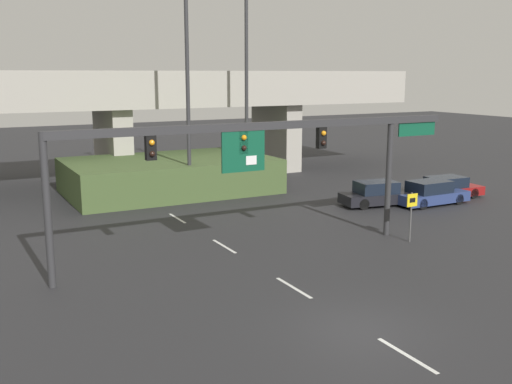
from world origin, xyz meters
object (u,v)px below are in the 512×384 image
highway_light_pole_near (246,58)px  parked_sedan_far_right (447,188)px  signal_gantry (264,146)px  speed_limit_sign (411,210)px  parked_sedan_near_right (378,194)px  highway_light_pole_far (187,44)px  parked_sedan_mid_right (431,194)px

highway_light_pole_near → parked_sedan_far_right: size_ratio=3.66×
signal_gantry → speed_limit_sign: size_ratio=7.94×
signal_gantry → highway_light_pole_near: bearing=65.7°
parked_sedan_far_right → parked_sedan_near_right: bearing=178.7°
speed_limit_sign → highway_light_pole_near: bearing=91.2°
highway_light_pole_far → parked_sedan_far_right: (14.62, -6.76, -8.79)m
parked_sedan_far_right → highway_light_pole_far: bearing=157.8°
parked_sedan_near_right → speed_limit_sign: bearing=-108.7°
highway_light_pole_near → parked_sedan_near_right: 12.86m
speed_limit_sign → highway_light_pole_far: 16.52m
highway_light_pole_near → parked_sedan_mid_right: (7.03, -10.42, -8.08)m
signal_gantry → parked_sedan_mid_right: bearing=17.0°
parked_sedan_near_right → parked_sedan_far_right: 5.24m
parked_sedan_far_right → parked_sedan_mid_right: bearing=-155.2°
highway_light_pole_near → highway_light_pole_far: (-5.31, -2.73, 0.69)m
parked_sedan_far_right → highway_light_pole_near: bearing=137.1°
parked_sedan_mid_right → signal_gantry: bearing=-163.5°
speed_limit_sign → parked_sedan_near_right: 7.94m
highway_light_pole_near → signal_gantry: bearing=-114.3°
parked_sedan_mid_right → parked_sedan_far_right: bearing=21.6°
highway_light_pole_near → parked_sedan_far_right: bearing=-45.6°
highway_light_pole_far → parked_sedan_near_right: bearing=-34.3°
parked_sedan_far_right → signal_gantry: bearing=-159.6°
speed_limit_sign → highway_light_pole_near: highway_light_pole_near is taller
speed_limit_sign → highway_light_pole_far: highway_light_pole_far is taller
highway_light_pole_near → parked_sedan_mid_right: size_ratio=3.59×
highway_light_pole_near → parked_sedan_mid_right: bearing=-56.0°
highway_light_pole_near → highway_light_pole_far: highway_light_pole_far is taller
parked_sedan_near_right → highway_light_pole_far: bearing=155.3°
parked_sedan_near_right → signal_gantry: bearing=-143.3°
parked_sedan_mid_right → parked_sedan_far_right: size_ratio=1.02×
speed_limit_sign → parked_sedan_mid_right: speed_limit_sign is taller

